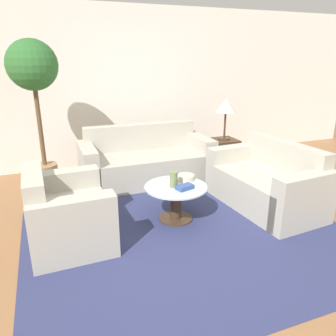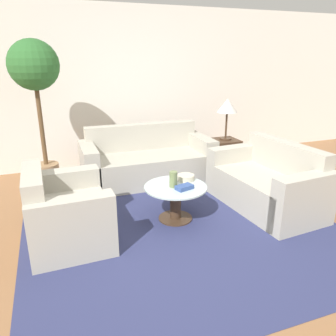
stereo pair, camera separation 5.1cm
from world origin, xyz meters
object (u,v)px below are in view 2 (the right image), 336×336
sofa_main (147,162)px  book_stack (184,187)px  table_lamp (227,107)px  potted_plant (36,81)px  coffee_table (175,198)px  loveseat (269,185)px  bowl (186,178)px  armchair (63,216)px  vase (173,179)px

sofa_main → book_stack: sofa_main is taller
table_lamp → potted_plant: (-2.70, 0.31, 0.43)m
coffee_table → book_stack: 0.21m
loveseat → table_lamp: bearing=171.0°
table_lamp → book_stack: bearing=-133.3°
book_stack → bowl: bearing=46.8°
sofa_main → armchair: sofa_main is taller
coffee_table → book_stack: size_ratio=3.32×
loveseat → vase: 1.28m
coffee_table → potted_plant: (-1.37, 1.55, 1.23)m
potted_plant → bowl: size_ratio=10.13×
coffee_table → potted_plant: size_ratio=0.35×
sofa_main → armchair: bearing=-132.6°
sofa_main → table_lamp: size_ratio=3.00×
coffee_table → table_lamp: (1.33, 1.23, 0.80)m
coffee_table → vase: vase is taller
potted_plant → vase: size_ratio=11.19×
potted_plant → table_lamp: bearing=-6.6°
bowl → vase: bearing=-146.3°
sofa_main → coffee_table: 1.37m
armchair → vase: bearing=-89.7°
loveseat → sofa_main: bearing=-145.1°
bowl → book_stack: 0.28m
book_stack → table_lamp: bearing=29.9°
potted_plant → book_stack: bearing=-49.3°
table_lamp → bowl: table_lamp is taller
table_lamp → book_stack: (-1.27, -1.35, -0.63)m
sofa_main → vase: 1.39m
loveseat → book_stack: (-1.17, -0.06, 0.16)m
armchair → potted_plant: (-0.13, 1.59, 1.21)m
potted_plant → bowl: 2.35m
table_lamp → potted_plant: potted_plant is taller
vase → book_stack: vase is taller
table_lamp → potted_plant: bearing=173.4°
armchair → coffee_table: armchair is taller
sofa_main → armchair: size_ratio=1.89×
armchair → book_stack: armchair is taller
coffee_table → book_stack: bearing=-62.3°
potted_plant → bowl: (1.55, -1.41, -1.05)m
sofa_main → book_stack: size_ratio=8.94×
armchair → loveseat: loveseat is taller
coffee_table → bowl: size_ratio=3.58×
sofa_main → table_lamp: (1.27, -0.13, 0.79)m
coffee_table → vase: bearing=-169.3°
armchair → loveseat: size_ratio=0.66×
vase → book_stack: 0.16m
loveseat → book_stack: loveseat is taller
sofa_main → potted_plant: 1.89m
potted_plant → bowl: bearing=-42.2°
loveseat → bowl: bearing=-104.8°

